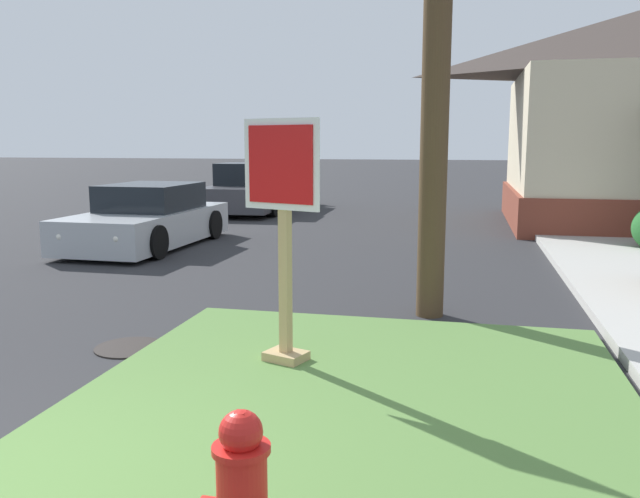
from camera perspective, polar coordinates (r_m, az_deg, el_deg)
The scene contains 5 objects.
grass_corner_patch at distance 4.86m, azimuth 2.02°, elevation -15.26°, with size 4.43×5.64×0.08m, color #567F3D.
stop_sign at distance 5.79m, azimuth -3.21°, elevation 0.55°, with size 0.75×0.38×2.20m.
manhole_cover at distance 6.93m, azimuth -16.43°, elevation -8.33°, with size 0.70×0.70×0.02m, color black.
parked_sedan_silver at distance 13.47m, azimuth -14.92°, elevation 2.53°, with size 1.98×4.25×1.25m.
pickup_truck_charcoal at distance 20.03m, azimuth -5.66°, elevation 5.14°, with size 2.25×5.55×1.48m.
Camera 1 is at (2.77, -2.73, 2.06)m, focal length 36.29 mm.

